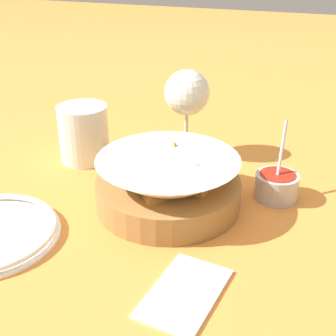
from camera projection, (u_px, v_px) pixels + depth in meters
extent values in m
plane|color=orange|center=(151.00, 205.00, 0.70)|extent=(4.00, 4.00, 0.00)
cylinder|color=olive|center=(168.00, 193.00, 0.69)|extent=(0.21, 0.21, 0.04)
cone|color=beige|center=(168.00, 182.00, 0.68)|extent=(0.21, 0.21, 0.07)
cylinder|color=#3D842D|center=(168.00, 192.00, 0.69)|extent=(0.16, 0.16, 0.01)
pyramid|color=#B77A38|center=(174.00, 158.00, 0.72)|extent=(0.07, 0.07, 0.06)
pyramid|color=#B77A38|center=(140.00, 168.00, 0.70)|extent=(0.05, 0.06, 0.05)
pyramid|color=#B77A38|center=(156.00, 189.00, 0.64)|extent=(0.07, 0.05, 0.05)
pyramid|color=#B77A38|center=(197.00, 180.00, 0.66)|extent=(0.08, 0.08, 0.05)
cylinder|color=#B7B7BC|center=(276.00, 186.00, 0.71)|extent=(0.07, 0.07, 0.04)
cylinder|color=red|center=(277.00, 182.00, 0.71)|extent=(0.05, 0.05, 0.03)
cylinder|color=#B7B7BC|center=(281.00, 157.00, 0.70)|extent=(0.06, 0.01, 0.10)
cylinder|color=silver|center=(186.00, 153.00, 0.86)|extent=(0.06, 0.06, 0.00)
cylinder|color=silver|center=(186.00, 132.00, 0.84)|extent=(0.01, 0.01, 0.08)
sphere|color=silver|center=(187.00, 93.00, 0.81)|extent=(0.08, 0.08, 0.08)
sphere|color=#E5B77F|center=(187.00, 98.00, 0.82)|extent=(0.05, 0.05, 0.05)
cylinder|color=silver|center=(84.00, 133.00, 0.82)|extent=(0.09, 0.09, 0.10)
cylinder|color=#935119|center=(84.00, 140.00, 0.83)|extent=(0.07, 0.07, 0.07)
torus|color=silver|center=(96.00, 123.00, 0.86)|extent=(0.07, 0.01, 0.07)
cube|color=white|center=(185.00, 292.00, 0.53)|extent=(0.13, 0.09, 0.01)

